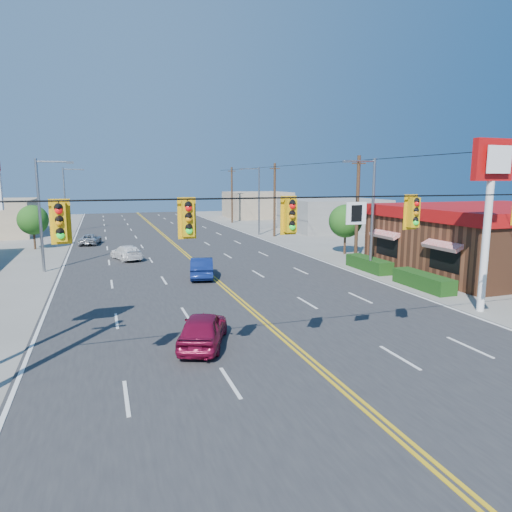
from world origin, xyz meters
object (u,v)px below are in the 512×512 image
object	(u,v)px
kfc	(493,238)
car_blue	(202,268)
car_white	(127,253)
signal_span	(320,231)
car_magenta	(203,330)
kfc_pylon	(490,190)
car_silver	(90,240)

from	to	relation	value
kfc	car_blue	distance (m)	21.08
kfc	car_blue	xyz separation A→B (m)	(-20.60, 4.14, -1.69)
car_white	signal_span	bearing A→B (deg)	84.35
kfc	car_magenta	size ratio (longest dim) A/B	4.07
signal_span	kfc	size ratio (longest dim) A/B	1.49
car_white	car_blue	bearing A→B (deg)	99.45
kfc_pylon	car_magenta	xyz separation A→B (m)	(-14.35, -0.40, -5.36)
kfc	car_magenta	bearing A→B (deg)	-160.13
kfc	car_silver	bearing A→B (deg)	140.15
kfc_pylon	car_silver	distance (m)	37.10
kfc	kfc_pylon	world-z (taller)	kfc_pylon
car_blue	car_white	bearing A→B (deg)	-51.62
signal_span	car_magenta	xyz separation A→B (m)	(-3.23, 3.60, -4.20)
car_magenta	car_silver	bearing A→B (deg)	-60.24
car_white	car_silver	distance (m)	10.77
car_magenta	car_silver	distance (m)	32.09
car_magenta	car_white	xyz separation A→B (m)	(-1.73, 21.40, -0.09)
kfc	car_blue	size ratio (longest dim) A/B	3.91
kfc_pylon	car_blue	world-z (taller)	kfc_pylon
kfc_pylon	car_blue	xyz separation A→B (m)	(-11.70, 12.14, -5.36)
signal_span	car_silver	size ratio (longest dim) A/B	6.39
car_magenta	kfc_pylon	bearing A→B (deg)	-157.09
kfc_pylon	car_magenta	bearing A→B (deg)	-178.39
signal_span	car_silver	world-z (taller)	signal_span
car_magenta	kfc	bearing A→B (deg)	-138.82
car_blue	car_silver	size ratio (longest dim) A/B	1.10
signal_span	kfc	distance (m)	23.47
signal_span	car_blue	bearing A→B (deg)	92.06
kfc	car_white	xyz separation A→B (m)	(-24.98, 12.99, -1.79)
signal_span	kfc_pylon	bearing A→B (deg)	19.78
car_blue	car_silver	bearing A→B (deg)	-56.96
signal_span	car_white	distance (m)	25.84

